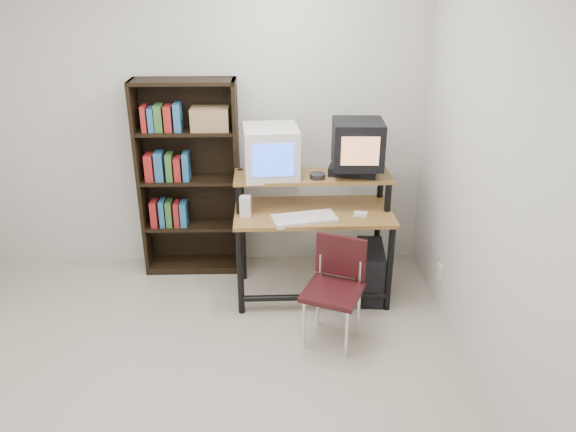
{
  "coord_description": "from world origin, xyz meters",
  "views": [
    {
      "loc": [
        0.7,
        -2.58,
        2.44
      ],
      "look_at": [
        0.82,
        1.1,
        0.81
      ],
      "focal_mm": 35.0,
      "sensor_mm": 36.0,
      "label": 1
    }
  ],
  "objects_px": {
    "crt_tv": "(358,144)",
    "computer_desk": "(313,215)",
    "crt_monitor": "(271,152)",
    "school_chair": "(336,281)",
    "bookshelf": "(190,176)",
    "pc_tower": "(370,272)"
  },
  "relations": [
    {
      "from": "crt_tv",
      "to": "computer_desk",
      "type": "bearing_deg",
      "value": -161.26
    },
    {
      "from": "computer_desk",
      "to": "crt_monitor",
      "type": "height_order",
      "value": "crt_monitor"
    },
    {
      "from": "crt_monitor",
      "to": "school_chair",
      "type": "distance_m",
      "value": 1.11
    },
    {
      "from": "computer_desk",
      "to": "crt_monitor",
      "type": "xyz_separation_m",
      "value": [
        -0.32,
        0.12,
        0.47
      ]
    },
    {
      "from": "bookshelf",
      "to": "crt_tv",
      "type": "bearing_deg",
      "value": -15.17
    },
    {
      "from": "pc_tower",
      "to": "computer_desk",
      "type": "bearing_deg",
      "value": 178.27
    },
    {
      "from": "crt_tv",
      "to": "school_chair",
      "type": "height_order",
      "value": "crt_tv"
    },
    {
      "from": "computer_desk",
      "to": "crt_tv",
      "type": "bearing_deg",
      "value": 15.81
    },
    {
      "from": "crt_tv",
      "to": "bookshelf",
      "type": "height_order",
      "value": "bookshelf"
    },
    {
      "from": "computer_desk",
      "to": "school_chair",
      "type": "relative_size",
      "value": 1.61
    },
    {
      "from": "bookshelf",
      "to": "pc_tower",
      "type": "bearing_deg",
      "value": -19.49
    },
    {
      "from": "crt_tv",
      "to": "pc_tower",
      "type": "xyz_separation_m",
      "value": [
        0.13,
        -0.16,
        -1.02
      ]
    },
    {
      "from": "computer_desk",
      "to": "crt_monitor",
      "type": "relative_size",
      "value": 2.74
    },
    {
      "from": "crt_monitor",
      "to": "bookshelf",
      "type": "relative_size",
      "value": 0.27
    },
    {
      "from": "bookshelf",
      "to": "computer_desk",
      "type": "bearing_deg",
      "value": -24.75
    },
    {
      "from": "school_chair",
      "to": "crt_monitor",
      "type": "bearing_deg",
      "value": 144.42
    },
    {
      "from": "pc_tower",
      "to": "school_chair",
      "type": "relative_size",
      "value": 0.6
    },
    {
      "from": "computer_desk",
      "to": "pc_tower",
      "type": "bearing_deg",
      "value": -7.67
    },
    {
      "from": "crt_tv",
      "to": "bookshelf",
      "type": "xyz_separation_m",
      "value": [
        -1.34,
        0.37,
        -0.37
      ]
    },
    {
      "from": "crt_tv",
      "to": "pc_tower",
      "type": "height_order",
      "value": "crt_tv"
    },
    {
      "from": "crt_monitor",
      "to": "pc_tower",
      "type": "distance_m",
      "value": 1.24
    },
    {
      "from": "pc_tower",
      "to": "crt_monitor",
      "type": "bearing_deg",
      "value": 172.65
    }
  ]
}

